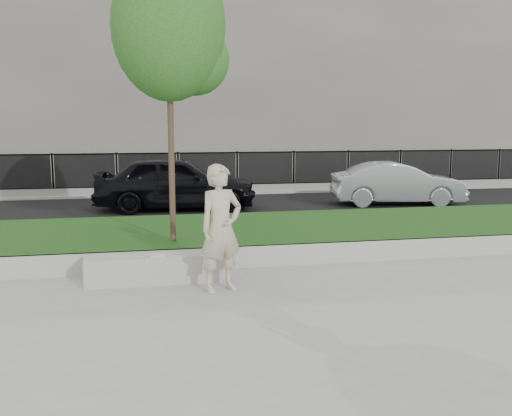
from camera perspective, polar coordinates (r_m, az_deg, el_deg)
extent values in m
plane|color=gray|center=(9.66, 0.81, -7.42)|extent=(90.00, 90.00, 0.00)
cube|color=#0D360F|center=(12.48, -2.15, -2.84)|extent=(34.00, 4.00, 0.40)
cube|color=#9A9890|center=(10.59, -0.40, -4.87)|extent=(34.00, 0.08, 0.40)
cube|color=black|center=(17.88, -5.05, -0.02)|extent=(34.00, 7.00, 0.04)
cube|color=gray|center=(22.31, -6.37, 1.75)|extent=(34.00, 3.00, 0.12)
cube|color=slate|center=(21.30, -6.14, 1.92)|extent=(32.00, 0.30, 0.24)
cube|color=black|center=(21.24, -6.16, 3.61)|extent=(32.00, 0.04, 1.50)
cube|color=black|center=(21.20, -6.19, 5.50)|extent=(32.00, 0.05, 0.05)
cube|color=black|center=(21.29, -6.14, 2.27)|extent=(32.00, 0.05, 0.05)
cube|color=#5E5952|center=(29.24, -7.83, 12.99)|extent=(34.00, 10.00, 10.00)
cube|color=#9A9890|center=(9.78, -10.04, -5.93)|extent=(2.28, 0.57, 0.47)
imported|color=#B9B18E|center=(8.98, -3.53, -2.04)|extent=(0.87, 0.73, 2.02)
cube|color=beige|center=(9.57, -9.75, -4.72)|extent=(0.27, 0.21, 0.03)
cylinder|color=#38281C|center=(10.89, -8.55, 9.09)|extent=(0.11, 0.11, 4.76)
ellipsoid|color=#1E541C|center=(11.03, -8.74, 17.53)|extent=(2.09, 2.09, 2.72)
sphere|color=#1E541C|center=(11.18, -6.20, 14.50)|extent=(1.33, 1.33, 1.33)
imported|color=black|center=(17.41, -8.03, 2.50)|extent=(4.99, 2.39, 1.64)
imported|color=#999DA1|center=(18.91, 13.94, 2.39)|extent=(4.35, 2.15, 1.37)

